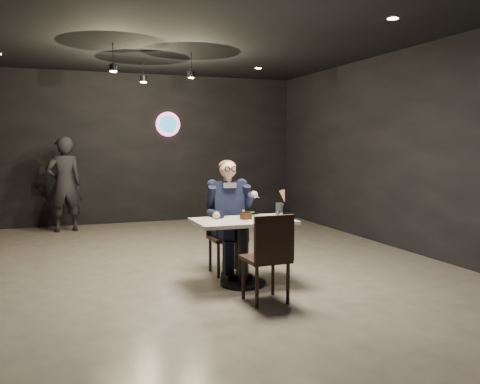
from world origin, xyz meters
name	(u,v)px	position (x,y,z in m)	size (l,w,h in m)	color
floor	(183,276)	(0.00, 0.00, 0.00)	(9.00, 9.00, 0.00)	gray
wall_sign	(168,124)	(0.80, 4.47, 2.00)	(0.50, 0.06, 0.50)	pink
pendant_lights	(150,60)	(0.00, 2.00, 2.88)	(1.40, 1.20, 0.36)	black
main_table	(243,252)	(0.55, -0.60, 0.38)	(1.10, 0.70, 0.75)	silver
chair_far	(227,237)	(0.55, -0.05, 0.46)	(0.42, 0.46, 0.92)	black
chair_near	(265,257)	(0.55, -1.25, 0.46)	(0.42, 0.46, 0.92)	black
seated_man	(227,216)	(0.55, -0.05, 0.72)	(0.60, 0.80, 1.44)	black
dessert_plate	(250,220)	(0.60, -0.71, 0.76)	(0.20, 0.20, 0.01)	white
cake_slice	(246,216)	(0.57, -0.66, 0.80)	(0.11, 0.09, 0.08)	black
mint_leaf	(252,212)	(0.63, -0.70, 0.84)	(0.06, 0.04, 0.01)	#287C35
sundae_glass	(279,210)	(0.99, -0.63, 0.84)	(0.08, 0.08, 0.17)	silver
wafer_cone	(283,196)	(1.03, -0.66, 1.00)	(0.07, 0.07, 0.14)	tan
passerby	(64,184)	(-1.26, 3.85, 0.87)	(0.63, 0.41, 1.73)	black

